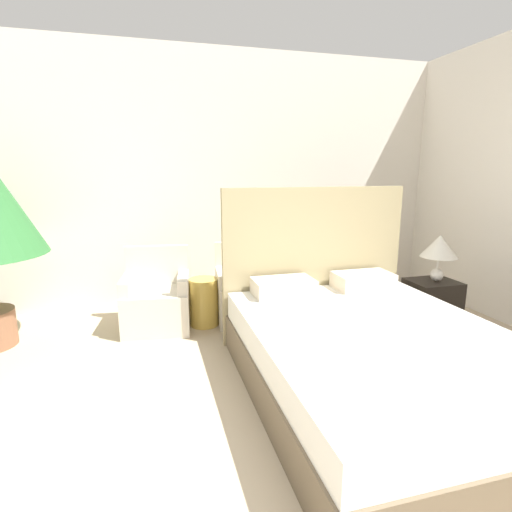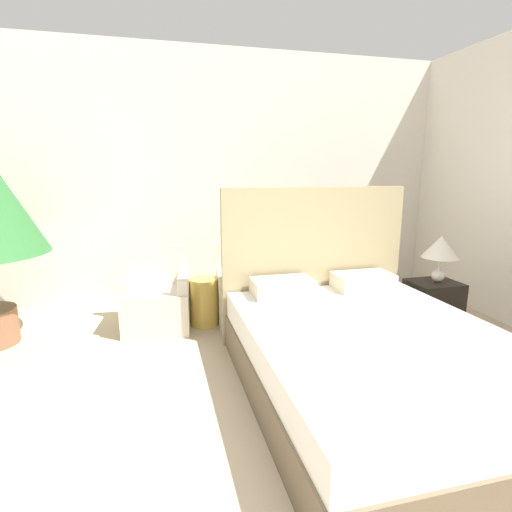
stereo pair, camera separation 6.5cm
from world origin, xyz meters
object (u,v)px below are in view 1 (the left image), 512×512
Objects in this scene: bed at (371,353)px; nightstand at (431,306)px; side_table at (204,302)px; armchair_near_window_right at (248,296)px; table_lamp at (439,248)px; armchair_near_window_left at (157,303)px.

nightstand is (1.16, 0.82, -0.04)m from bed.
armchair_near_window_right is at bearing 4.55° from side_table.
armchair_near_window_right is at bearing 155.23° from table_lamp.
armchair_near_window_left is 1.00× the size of armchair_near_window_right.
nightstand is at bearing 180.00° from table_lamp.
nightstand is 1.05× the size of side_table.
bed reaches higher than side_table.
bed reaches higher than table_lamp.
bed reaches higher than armchair_near_window_right.
armchair_near_window_left is 1.80× the size of table_lamp.
nightstand is 0.58m from table_lamp.
bed is at bearing -144.74° from nightstand.
armchair_near_window_right is at bearing 6.74° from armchair_near_window_left.
armchair_near_window_right is at bearing 154.85° from nightstand.
table_lamp reaches higher than armchair_near_window_left.
armchair_near_window_left is at bearing 163.26° from nightstand.
bed is 1.84m from side_table.
armchair_near_window_right is 1.80× the size of table_lamp.
bed is 4.62× the size of side_table.
armchair_near_window_right reaches higher than nightstand.
bed is 4.41× the size of nightstand.
table_lamp is at bearing -18.98° from side_table.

